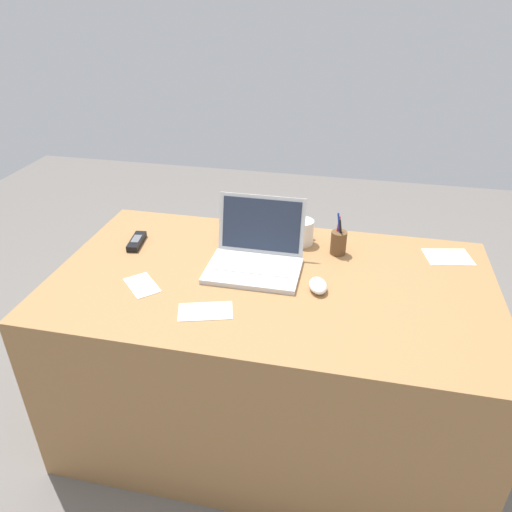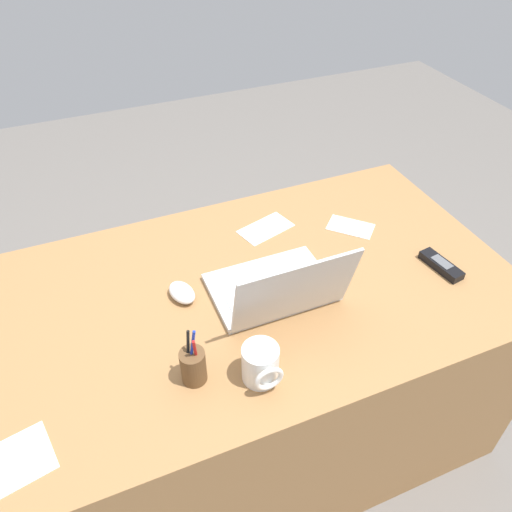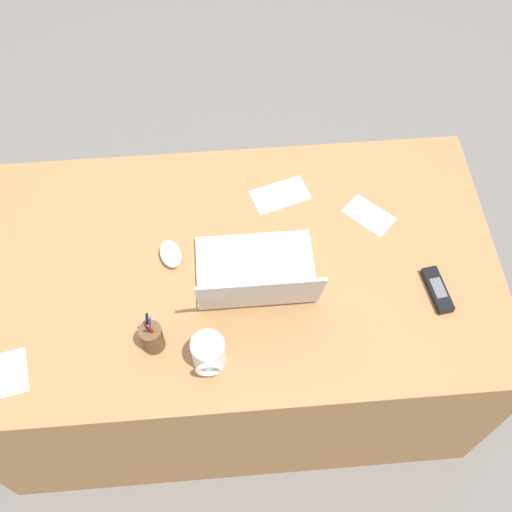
% 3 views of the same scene
% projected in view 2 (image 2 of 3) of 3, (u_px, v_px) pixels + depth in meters
% --- Properties ---
extents(ground_plane, '(6.00, 6.00, 0.00)m').
position_uv_depth(ground_plane, '(247.00, 426.00, 1.89)').
color(ground_plane, slate).
extents(desk, '(1.57, 0.87, 0.72)m').
position_uv_depth(desk, '(245.00, 368.00, 1.65)').
color(desk, '#9E7042').
rests_on(desk, ground).
extents(laptop, '(0.34, 0.29, 0.23)m').
position_uv_depth(laptop, '(278.00, 288.00, 1.36)').
color(laptop, silver).
rests_on(laptop, desk).
extents(computer_mouse, '(0.08, 0.11, 0.04)m').
position_uv_depth(computer_mouse, '(182.00, 292.00, 1.39)').
color(computer_mouse, white).
rests_on(computer_mouse, desk).
extents(coffee_mug_white, '(0.09, 0.10, 0.10)m').
position_uv_depth(coffee_mug_white, '(261.00, 365.00, 1.16)').
color(coffee_mug_white, white).
rests_on(coffee_mug_white, desk).
extents(cordless_phone, '(0.06, 0.15, 0.03)m').
position_uv_depth(cordless_phone, '(441.00, 265.00, 1.48)').
color(cordless_phone, black).
rests_on(cordless_phone, desk).
extents(pen_holder, '(0.06, 0.06, 0.17)m').
position_uv_depth(pen_holder, '(193.00, 366.00, 1.16)').
color(pen_holder, brown).
rests_on(pen_holder, desk).
extents(paper_note_near_laptop, '(0.16, 0.16, 0.00)m').
position_uv_depth(paper_note_near_laptop, '(351.00, 227.00, 1.64)').
color(paper_note_near_laptop, white).
rests_on(paper_note_near_laptop, desk).
extents(paper_note_left, '(0.19, 0.14, 0.00)m').
position_uv_depth(paper_note_left, '(266.00, 229.00, 1.64)').
color(paper_note_left, white).
rests_on(paper_note_left, desk).
extents(paper_note_right, '(0.19, 0.16, 0.00)m').
position_uv_depth(paper_note_right, '(9.00, 465.00, 1.03)').
color(paper_note_right, white).
rests_on(paper_note_right, desk).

